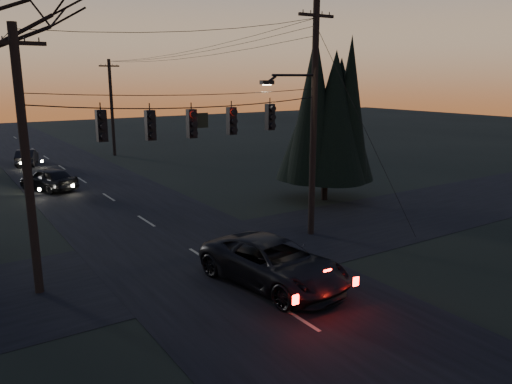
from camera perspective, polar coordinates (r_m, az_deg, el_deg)
main_road at (r=28.81m, az=-15.30°, el=-1.37°), size 8.00×120.00×0.02m
cross_road at (r=19.91m, az=-6.15°, el=-7.39°), size 60.00×7.00×0.02m
utility_pole_right at (r=22.79m, az=6.28°, el=-4.77°), size 5.00×0.30×10.00m
utility_pole_left at (r=18.21m, az=-23.47°, el=-10.46°), size 1.80×0.30×8.50m
utility_pole_far_r at (r=47.30m, az=-15.84°, el=4.05°), size 1.80×0.30×8.50m
span_signal_assembly at (r=18.64m, az=-7.21°, el=7.93°), size 11.50×0.44×1.51m
evergreen_right at (r=28.43m, az=8.09°, el=9.00°), size 4.15×4.15×8.84m
suv_near at (r=17.03m, az=2.05°, el=-8.15°), size 3.43×5.94×1.56m
sedan_oncoming_a at (r=33.73m, az=-22.63°, el=1.36°), size 3.26×4.52×1.43m
sedan_oncoming_b at (r=44.34m, az=-24.71°, el=3.62°), size 2.35×4.05×1.26m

